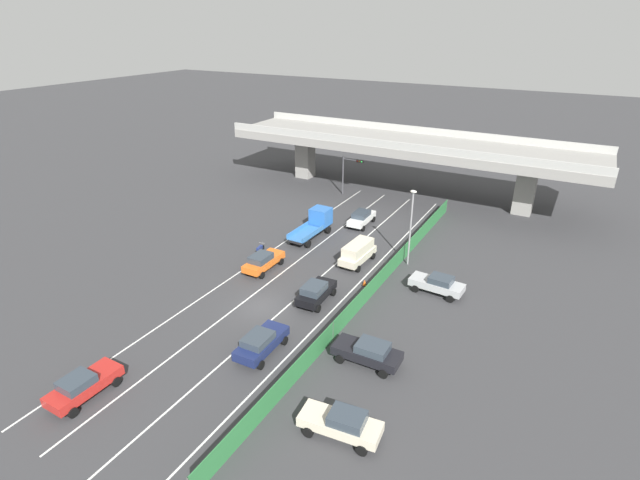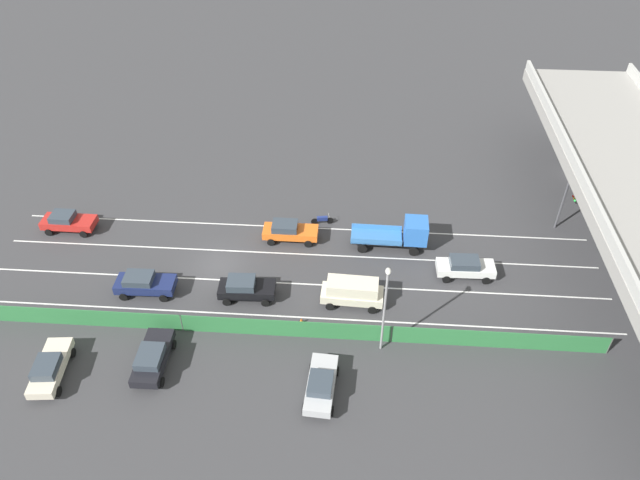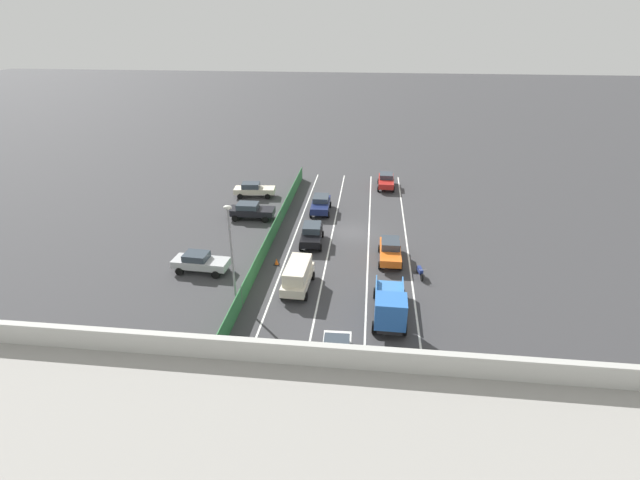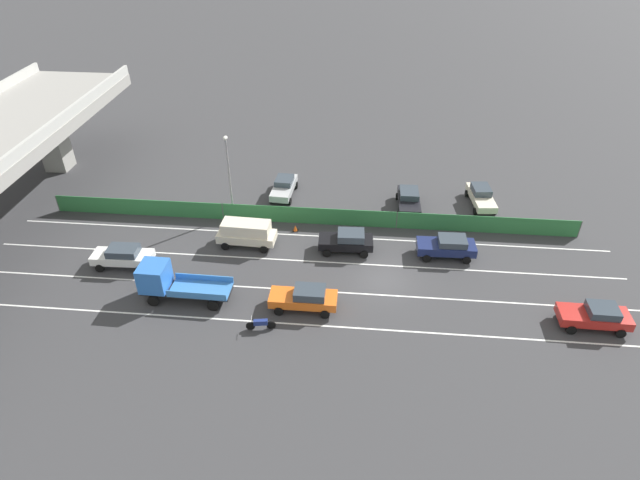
{
  "view_description": "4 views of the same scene",
  "coord_description": "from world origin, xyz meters",
  "px_view_note": "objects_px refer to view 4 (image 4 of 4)",
  "views": [
    {
      "loc": [
        20.44,
        -27.01,
        21.32
      ],
      "look_at": [
        -0.64,
        10.82,
        1.51
      ],
      "focal_mm": 27.16,
      "sensor_mm": 36.0,
      "label": 1
    },
    {
      "loc": [
        34.93,
        10.62,
        32.23
      ],
      "look_at": [
        -2.52,
        7.98,
        0.97
      ],
      "focal_mm": 33.39,
      "sensor_mm": 36.0,
      "label": 2
    },
    {
      "loc": [
        -1.55,
        40.91,
        18.61
      ],
      "look_at": [
        2.27,
        6.49,
        2.13
      ],
      "focal_mm": 26.06,
      "sensor_mm": 36.0,
      "label": 3
    },
    {
      "loc": [
        -30.91,
        1.71,
        24.63
      ],
      "look_at": [
        2.41,
        4.83,
        1.58
      ],
      "focal_mm": 29.9,
      "sensor_mm": 36.0,
      "label": 4
    }
  ],
  "objects_px": {
    "car_sedan_red": "(596,316)",
    "traffic_cone": "(295,228)",
    "car_taxi_orange": "(305,298)",
    "parked_sedan_cream": "(481,196)",
    "parked_wagon_silver": "(284,186)",
    "car_sedan_navy": "(447,246)",
    "car_van_cream": "(246,232)",
    "flatbed_truck_blue": "(168,282)",
    "car_sedan_black": "(347,241)",
    "street_lamp": "(229,169)",
    "parked_sedan_dark": "(409,199)",
    "motorcycle": "(261,324)",
    "car_sedan_white": "(123,256)"
  },
  "relations": [
    {
      "from": "car_van_cream",
      "to": "parked_sedan_cream",
      "type": "bearing_deg",
      "value": -67.3
    },
    {
      "from": "street_lamp",
      "to": "car_sedan_navy",
      "type": "bearing_deg",
      "value": -103.5
    },
    {
      "from": "car_sedan_navy",
      "to": "car_van_cream",
      "type": "relative_size",
      "value": 0.96
    },
    {
      "from": "parked_sedan_cream",
      "to": "parked_wagon_silver",
      "type": "distance_m",
      "value": 17.84
    },
    {
      "from": "car_taxi_orange",
      "to": "car_sedan_white",
      "type": "bearing_deg",
      "value": 76.23
    },
    {
      "from": "car_sedan_navy",
      "to": "motorcycle",
      "type": "distance_m",
      "value": 15.96
    },
    {
      "from": "car_sedan_red",
      "to": "flatbed_truck_blue",
      "type": "xyz_separation_m",
      "value": [
        0.26,
        28.63,
        0.47
      ]
    },
    {
      "from": "car_van_cream",
      "to": "flatbed_truck_blue",
      "type": "height_order",
      "value": "flatbed_truck_blue"
    },
    {
      "from": "car_taxi_orange",
      "to": "parked_sedan_dark",
      "type": "distance_m",
      "value": 15.93
    },
    {
      "from": "car_taxi_orange",
      "to": "parked_sedan_cream",
      "type": "height_order",
      "value": "car_taxi_orange"
    },
    {
      "from": "car_taxi_orange",
      "to": "flatbed_truck_blue",
      "type": "bearing_deg",
      "value": 88.32
    },
    {
      "from": "car_taxi_orange",
      "to": "parked_wagon_silver",
      "type": "bearing_deg",
      "value": 13.72
    },
    {
      "from": "parked_wagon_silver",
      "to": "parked_sedan_cream",
      "type": "bearing_deg",
      "value": -90.29
    },
    {
      "from": "parked_wagon_silver",
      "to": "street_lamp",
      "type": "distance_m",
      "value": 6.63
    },
    {
      "from": "flatbed_truck_blue",
      "to": "parked_sedan_cream",
      "type": "xyz_separation_m",
      "value": [
        15.0,
        -23.62,
        -0.47
      ]
    },
    {
      "from": "car_van_cream",
      "to": "flatbed_truck_blue",
      "type": "relative_size",
      "value": 0.75
    },
    {
      "from": "parked_sedan_dark",
      "to": "street_lamp",
      "type": "height_order",
      "value": "street_lamp"
    },
    {
      "from": "motorcycle",
      "to": "parked_sedan_cream",
      "type": "height_order",
      "value": "parked_sedan_cream"
    },
    {
      "from": "motorcycle",
      "to": "car_van_cream",
      "type": "bearing_deg",
      "value": 16.92
    },
    {
      "from": "motorcycle",
      "to": "traffic_cone",
      "type": "xyz_separation_m",
      "value": [
        11.77,
        -0.72,
        -0.2
      ]
    },
    {
      "from": "car_taxi_orange",
      "to": "street_lamp",
      "type": "bearing_deg",
      "value": 33.89
    },
    {
      "from": "car_sedan_black",
      "to": "car_sedan_red",
      "type": "distance_m",
      "value": 18.01
    },
    {
      "from": "car_sedan_red",
      "to": "car_sedan_navy",
      "type": "height_order",
      "value": "car_sedan_navy"
    },
    {
      "from": "motorcycle",
      "to": "street_lamp",
      "type": "distance_m",
      "value": 15.1
    },
    {
      "from": "parked_sedan_cream",
      "to": "car_sedan_navy",
      "type": "bearing_deg",
      "value": 155.05
    },
    {
      "from": "parked_sedan_dark",
      "to": "traffic_cone",
      "type": "height_order",
      "value": "parked_sedan_dark"
    },
    {
      "from": "car_sedan_black",
      "to": "motorcycle",
      "type": "height_order",
      "value": "car_sedan_black"
    },
    {
      "from": "car_van_cream",
      "to": "street_lamp",
      "type": "bearing_deg",
      "value": 26.5
    },
    {
      "from": "car_taxi_orange",
      "to": "parked_sedan_dark",
      "type": "bearing_deg",
      "value": -28.52
    },
    {
      "from": "flatbed_truck_blue",
      "to": "parked_sedan_cream",
      "type": "distance_m",
      "value": 27.99
    },
    {
      "from": "parked_wagon_silver",
      "to": "street_lamp",
      "type": "height_order",
      "value": "street_lamp"
    },
    {
      "from": "parked_sedan_dark",
      "to": "parked_sedan_cream",
      "type": "bearing_deg",
      "value": -78.83
    },
    {
      "from": "car_sedan_red",
      "to": "traffic_cone",
      "type": "relative_size",
      "value": 7.96
    },
    {
      "from": "parked_sedan_cream",
      "to": "street_lamp",
      "type": "bearing_deg",
      "value": 100.22
    },
    {
      "from": "parked_sedan_dark",
      "to": "motorcycle",
      "type": "bearing_deg",
      "value": 147.86
    },
    {
      "from": "car_van_cream",
      "to": "car_sedan_navy",
      "type": "bearing_deg",
      "value": -90.08
    },
    {
      "from": "parked_wagon_silver",
      "to": "street_lamp",
      "type": "xyz_separation_m",
      "value": [
        -4.01,
        3.88,
        3.59
      ]
    },
    {
      "from": "car_sedan_black",
      "to": "motorcycle",
      "type": "bearing_deg",
      "value": 151.18
    },
    {
      "from": "flatbed_truck_blue",
      "to": "car_sedan_black",
      "type": "bearing_deg",
      "value": -60.7
    },
    {
      "from": "car_van_cream",
      "to": "parked_sedan_cream",
      "type": "height_order",
      "value": "car_van_cream"
    },
    {
      "from": "car_sedan_black",
      "to": "parked_sedan_cream",
      "type": "bearing_deg",
      "value": -54.56
    },
    {
      "from": "car_sedan_black",
      "to": "car_sedan_red",
      "type": "xyz_separation_m",
      "value": [
        -7.02,
        -16.58,
        -0.05
      ]
    },
    {
      "from": "parked_sedan_cream",
      "to": "parked_wagon_silver",
      "type": "xyz_separation_m",
      "value": [
        0.09,
        17.84,
        -0.01
      ]
    },
    {
      "from": "car_van_cream",
      "to": "car_sedan_black",
      "type": "bearing_deg",
      "value": -90.35
    },
    {
      "from": "car_sedan_white",
      "to": "motorcycle",
      "type": "bearing_deg",
      "value": -116.59
    },
    {
      "from": "parked_sedan_cream",
      "to": "parked_sedan_dark",
      "type": "distance_m",
      "value": 6.6
    },
    {
      "from": "car_sedan_white",
      "to": "parked_wagon_silver",
      "type": "height_order",
      "value": "car_sedan_white"
    },
    {
      "from": "flatbed_truck_blue",
      "to": "street_lamp",
      "type": "bearing_deg",
      "value": -9.77
    },
    {
      "from": "car_van_cream",
      "to": "car_sedan_white",
      "type": "height_order",
      "value": "car_van_cream"
    },
    {
      "from": "motorcycle",
      "to": "traffic_cone",
      "type": "height_order",
      "value": "motorcycle"
    }
  ]
}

